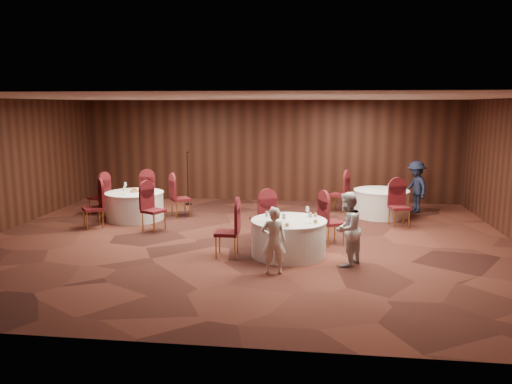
# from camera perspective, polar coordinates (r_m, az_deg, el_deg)

# --- Properties ---
(ground) EXTENTS (12.00, 12.00, 0.00)m
(ground) POSITION_cam_1_polar(r_m,az_deg,el_deg) (11.35, -1.13, -5.63)
(ground) COLOR black
(ground) RESTS_ON ground
(room_shell) EXTENTS (12.00, 12.00, 12.00)m
(room_shell) POSITION_cam_1_polar(r_m,az_deg,el_deg) (10.99, -1.17, 4.29)
(room_shell) COLOR silver
(room_shell) RESTS_ON ground
(table_main) EXTENTS (1.54, 1.54, 0.74)m
(table_main) POSITION_cam_1_polar(r_m,az_deg,el_deg) (10.24, 3.75, -5.20)
(table_main) COLOR silver
(table_main) RESTS_ON ground
(table_left) EXTENTS (1.54, 1.54, 0.74)m
(table_left) POSITION_cam_1_polar(r_m,az_deg,el_deg) (13.79, -13.66, -1.52)
(table_left) COLOR silver
(table_left) RESTS_ON ground
(table_right) EXTENTS (1.51, 1.51, 0.74)m
(table_right) POSITION_cam_1_polar(r_m,az_deg,el_deg) (14.18, 14.10, -1.23)
(table_right) COLOR silver
(table_right) RESTS_ON ground
(chairs_main) EXTENTS (2.75, 1.92, 1.00)m
(chairs_main) POSITION_cam_1_polar(r_m,az_deg,el_deg) (10.80, 2.20, -3.69)
(chairs_main) COLOR #430D13
(chairs_main) RESTS_ON ground
(chairs_left) EXTENTS (3.02, 3.03, 1.00)m
(chairs_left) POSITION_cam_1_polar(r_m,az_deg,el_deg) (13.78, -13.58, -1.00)
(chairs_left) COLOR #430D13
(chairs_left) RESTS_ON ground
(chairs_right) EXTENTS (2.09, 2.32, 1.00)m
(chairs_right) POSITION_cam_1_polar(r_m,az_deg,el_deg) (13.80, 12.59, -0.94)
(chairs_right) COLOR #430D13
(chairs_right) RESTS_ON ground
(tabletop_main) EXTENTS (1.07, 1.08, 0.22)m
(tabletop_main) POSITION_cam_1_polar(r_m,az_deg,el_deg) (10.01, 4.60, -2.79)
(tabletop_main) COLOR silver
(tabletop_main) RESTS_ON table_main
(tabletop_left) EXTENTS (0.89, 0.79, 0.22)m
(tabletop_left) POSITION_cam_1_polar(r_m,az_deg,el_deg) (13.73, -13.74, 0.32)
(tabletop_left) COLOR silver
(tabletop_left) RESTS_ON table_left
(tabletop_right) EXTENTS (0.08, 0.08, 0.22)m
(tabletop_right) POSITION_cam_1_polar(r_m,az_deg,el_deg) (13.89, 14.97, 0.70)
(tabletop_right) COLOR silver
(tabletop_right) RESTS_ON table_right
(mic_stand) EXTENTS (0.24, 0.24, 1.64)m
(mic_stand) POSITION_cam_1_polar(r_m,az_deg,el_deg) (15.54, -7.78, 0.33)
(mic_stand) COLOR black
(mic_stand) RESTS_ON ground
(woman_a) EXTENTS (0.48, 0.34, 1.24)m
(woman_a) POSITION_cam_1_polar(r_m,az_deg,el_deg) (9.06, 2.02, -5.58)
(woman_a) COLOR silver
(woman_a) RESTS_ON ground
(woman_b) EXTENTS (0.82, 0.87, 1.43)m
(woman_b) POSITION_cam_1_polar(r_m,az_deg,el_deg) (9.66, 10.34, -4.18)
(woman_b) COLOR silver
(woman_b) RESTS_ON ground
(man_c) EXTENTS (0.84, 1.08, 1.48)m
(man_c) POSITION_cam_1_polar(r_m,az_deg,el_deg) (14.95, 17.80, 0.57)
(man_c) COLOR black
(man_c) RESTS_ON ground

